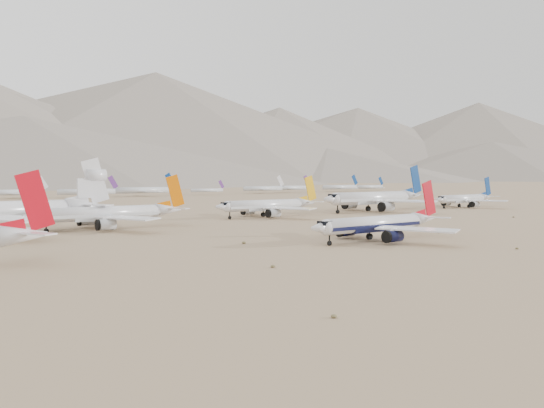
{
  "coord_description": "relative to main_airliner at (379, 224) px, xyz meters",
  "views": [
    {
      "loc": [
        -97.21,
        -85.68,
        15.4
      ],
      "look_at": [
        -1.22,
        42.75,
        7.0
      ],
      "focal_mm": 35.0,
      "sensor_mm": 36.0,
      "label": 1
    }
  ],
  "objects": [
    {
      "name": "row2_orange_tail",
      "position": [
        -42.17,
        65.66,
        0.53
      ],
      "size": [
        44.91,
        43.94,
        16.02
      ],
      "color": "silver",
      "rests_on": "ground"
    },
    {
      "name": "ground",
      "position": [
        0.74,
        -0.42,
        -3.97
      ],
      "size": [
        7000.0,
        7000.0,
        0.0
      ],
      "primitive_type": "plane",
      "color": "#8E7052",
      "rests_on": "ground"
    },
    {
      "name": "main_airliner",
      "position": [
        0.0,
        0.0,
        0.0
      ],
      "size": [
        40.89,
        39.94,
        14.43
      ],
      "color": "silver",
      "rests_on": "ground"
    },
    {
      "name": "row2_gold_tail",
      "position": [
        21.96,
        74.36,
        0.44
      ],
      "size": [
        44.25,
        43.27,
        15.75
      ],
      "color": "silver",
      "rests_on": "ground"
    },
    {
      "name": "row2_navy_widebody",
      "position": [
        78.8,
        72.37,
        1.83
      ],
      "size": [
        58.33,
        57.04,
        20.75
      ],
      "color": "silver",
      "rests_on": "ground"
    },
    {
      "name": "foothills",
      "position": [
        527.41,
        1099.58,
        63.18
      ],
      "size": [
        4637.5,
        1395.0,
        155.0
      ],
      "color": "slate",
      "rests_on": "ground"
    },
    {
      "name": "distant_storage_row",
      "position": [
        47.38,
        299.63,
        0.53
      ],
      "size": [
        611.22,
        58.84,
        16.0
      ],
      "color": "silver",
      "rests_on": "ground"
    },
    {
      "name": "desert_scrub",
      "position": [
        3.0,
        -29.63,
        -3.68
      ],
      "size": [
        261.14,
        121.67,
        0.63
      ],
      "color": "brown",
      "rests_on": "ground"
    },
    {
      "name": "row2_blue_far",
      "position": [
        136.64,
        66.34,
        0.28
      ],
      "size": [
        42.92,
        41.96,
        15.25
      ],
      "color": "silver",
      "rests_on": "ground"
    }
  ]
}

